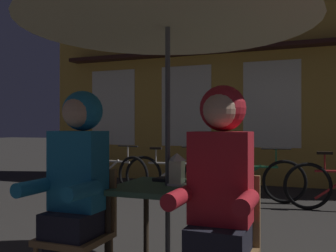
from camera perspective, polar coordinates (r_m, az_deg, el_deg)
The scene contains 12 objects.
cafe_table at distance 2.75m, azimuth -0.04°, elevation -11.02°, with size 0.72×0.72×0.74m.
patio_umbrella at distance 2.84m, azimuth -0.04°, elevation 18.35°, with size 2.10×2.10×2.31m.
lantern at distance 2.70m, azimuth 1.36°, elevation -6.42°, with size 0.11×0.11×0.23m.
chair_left at distance 2.68m, azimuth -12.99°, elevation -14.57°, with size 0.40×0.40×0.87m.
chair_right at distance 2.30m, azimuth 8.17°, elevation -16.99°, with size 0.40×0.40×0.87m.
person_left_hooded at distance 2.56m, azimuth -13.71°, elevation -7.08°, with size 0.45×0.56×1.40m.
person_right_hooded at distance 2.17m, azimuth 7.83°, elevation -8.36°, with size 0.45×0.56×1.40m.
shopfront_building at distance 8.18m, azimuth 15.56°, elevation 13.55°, with size 10.00×0.93×6.20m.
bicycle_nearest at distance 6.86m, azimuth -8.55°, elevation -6.90°, with size 1.64×0.46×0.84m.
bicycle_second at distance 6.37m, azimuth 0.60°, elevation -7.43°, with size 1.68×0.19×0.84m.
bicycle_third at distance 5.99m, azimuth 12.22°, elevation -7.89°, with size 1.67×0.30×0.84m.
book at distance 2.93m, azimuth -0.03°, elevation -8.09°, with size 0.20×0.14×0.02m, color black.
Camera 1 is at (0.97, -2.51, 1.16)m, focal length 40.40 mm.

